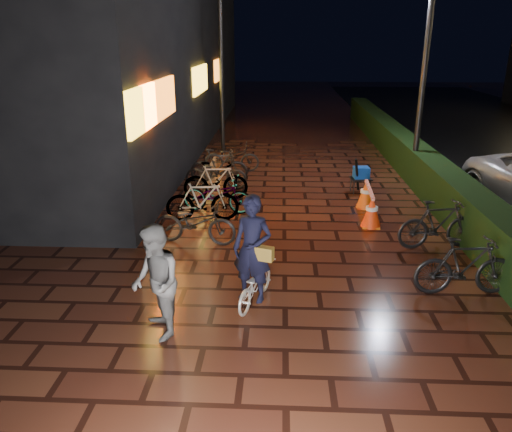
# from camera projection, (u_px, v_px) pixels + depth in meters

# --- Properties ---
(ground) EXTENTS (80.00, 80.00, 0.00)m
(ground) POSITION_uv_depth(u_px,v_px,m) (314.00, 263.00, 9.28)
(ground) COLOR #381911
(ground) RESTS_ON ground
(hedge) EXTENTS (0.70, 20.00, 1.00)m
(hedge) POSITION_uv_depth(u_px,v_px,m) (401.00, 148.00, 16.47)
(hedge) COLOR black
(hedge) RESTS_ON ground
(bystander_person) EXTENTS (0.90, 0.99, 1.64)m
(bystander_person) POSITION_uv_depth(u_px,v_px,m) (156.00, 283.00, 6.78)
(bystander_person) COLOR #5E5E61
(bystander_person) RESTS_ON ground
(storefront_block) EXTENTS (12.09, 22.00, 9.00)m
(storefront_block) POSITION_uv_depth(u_px,v_px,m) (51.00, 22.00, 19.01)
(storefront_block) COLOR black
(storefront_block) RESTS_ON ground
(lamp_post_hedge) EXTENTS (0.56, 0.17, 5.81)m
(lamp_post_hedge) POSITION_uv_depth(u_px,v_px,m) (425.00, 68.00, 13.06)
(lamp_post_hedge) COLOR black
(lamp_post_hedge) RESTS_ON ground
(lamp_post_sf) EXTENTS (0.53, 0.22, 5.53)m
(lamp_post_sf) POSITION_uv_depth(u_px,v_px,m) (221.00, 65.00, 17.39)
(lamp_post_sf) COLOR black
(lamp_post_sf) RESTS_ON ground
(cyclist) EXTENTS (0.83, 1.33, 1.80)m
(cyclist) POSITION_uv_depth(u_px,v_px,m) (253.00, 265.00, 7.63)
(cyclist) COLOR silver
(cyclist) RESTS_ON ground
(traffic_barrier) EXTENTS (0.51, 1.74, 0.70)m
(traffic_barrier) POSITION_uv_depth(u_px,v_px,m) (369.00, 202.00, 11.56)
(traffic_barrier) COLOR red
(traffic_barrier) RESTS_ON ground
(cart_assembly) EXTENTS (0.58, 0.61, 1.02)m
(cart_assembly) POSITION_uv_depth(u_px,v_px,m) (361.00, 174.00, 13.27)
(cart_assembly) COLOR black
(cart_assembly) RESTS_ON ground
(parked_bikes_storefront) EXTENTS (2.02, 6.52, 0.99)m
(parked_bikes_storefront) POSITION_uv_depth(u_px,v_px,m) (215.00, 182.00, 12.73)
(parked_bikes_storefront) COLOR black
(parked_bikes_storefront) RESTS_ON ground
(parked_bikes_hedge) EXTENTS (1.82, 2.57, 0.99)m
(parked_bikes_hedge) POSITION_uv_depth(u_px,v_px,m) (450.00, 243.00, 8.90)
(parked_bikes_hedge) COLOR black
(parked_bikes_hedge) RESTS_ON ground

